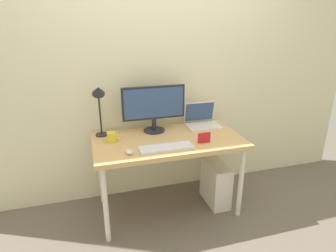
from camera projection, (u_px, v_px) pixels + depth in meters
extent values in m
plane|color=#665B51|center=(168.00, 207.00, 2.79)|extent=(6.00, 6.00, 0.00)
cube|color=beige|center=(156.00, 67.00, 2.72)|extent=(4.40, 0.04, 2.60)
cube|color=tan|center=(168.00, 141.00, 2.55)|extent=(1.32, 0.70, 0.04)
cylinder|color=silver|center=(106.00, 205.00, 2.26)|extent=(0.04, 0.04, 0.69)
cylinder|color=silver|center=(241.00, 183.00, 2.57)|extent=(0.04, 0.04, 0.69)
cylinder|color=silver|center=(101.00, 171.00, 2.78)|extent=(0.04, 0.04, 0.69)
cylinder|color=silver|center=(213.00, 155.00, 3.10)|extent=(0.04, 0.04, 0.69)
cylinder|color=#232328|center=(154.00, 130.00, 2.72)|extent=(0.20, 0.20, 0.01)
cylinder|color=#232328|center=(154.00, 124.00, 2.70)|extent=(0.04, 0.04, 0.11)
cube|color=#232328|center=(154.00, 103.00, 2.63)|extent=(0.59, 0.03, 0.31)
cube|color=#334C7F|center=(154.00, 103.00, 2.61)|extent=(0.55, 0.01, 0.27)
cube|color=silver|center=(204.00, 126.00, 2.81)|extent=(0.32, 0.22, 0.02)
cube|color=silver|center=(199.00, 112.00, 2.89)|extent=(0.32, 0.05, 0.21)
cube|color=#334C7F|center=(199.00, 112.00, 2.88)|extent=(0.30, 0.03, 0.18)
cylinder|color=#232328|center=(102.00, 135.00, 2.62)|extent=(0.11, 0.11, 0.01)
cylinder|color=#232328|center=(100.00, 114.00, 2.55)|extent=(0.02, 0.02, 0.38)
cone|color=#232328|center=(98.00, 90.00, 2.44)|extent=(0.11, 0.14, 0.13)
cube|color=silver|center=(166.00, 148.00, 2.33)|extent=(0.44, 0.14, 0.02)
ellipsoid|color=silver|center=(129.00, 152.00, 2.25)|extent=(0.06, 0.09, 0.03)
cylinder|color=yellow|center=(112.00, 137.00, 2.46)|extent=(0.08, 0.08, 0.09)
torus|color=yellow|center=(118.00, 136.00, 2.47)|extent=(0.05, 0.01, 0.05)
cube|color=red|center=(204.00, 138.00, 2.44)|extent=(0.11, 0.02, 0.09)
cube|color=silver|center=(216.00, 183.00, 2.81)|extent=(0.18, 0.36, 0.42)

